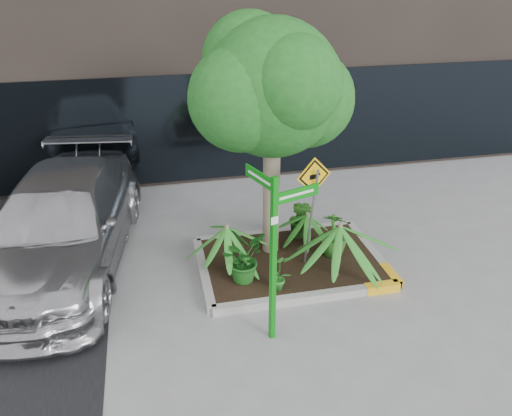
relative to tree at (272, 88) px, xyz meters
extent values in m
plane|color=gray|center=(0.08, -0.73, -3.18)|extent=(80.00, 80.00, 0.00)
cube|color=#9E9E99|center=(0.28, 0.67, -3.11)|extent=(3.20, 0.15, 0.15)
cube|color=#9E9E99|center=(0.28, -1.53, -3.11)|extent=(3.20, 0.15, 0.15)
cube|color=#9E9E99|center=(-1.32, -0.43, -3.11)|extent=(0.15, 2.20, 0.15)
cube|color=#9E9E99|center=(1.88, -0.43, -3.11)|extent=(0.15, 2.20, 0.15)
cube|color=yellow|center=(1.58, -1.53, -3.11)|extent=(0.60, 0.17, 0.15)
cube|color=black|center=(0.28, -0.43, -3.06)|extent=(3.05, 2.05, 0.06)
cylinder|color=gray|center=(0.00, -0.02, -1.78)|extent=(0.30, 0.30, 2.81)
cylinder|color=gray|center=(0.10, -0.02, -0.75)|extent=(0.53, 0.15, 0.91)
sphere|color=#18551C|center=(0.00, -0.02, 0.00)|extent=(2.25, 2.25, 2.25)
sphere|color=#18551C|center=(0.66, 0.27, -0.28)|extent=(1.69, 1.69, 1.69)
sphere|color=#18551C|center=(-0.56, -0.20, -0.09)|extent=(1.69, 1.69, 1.69)
sphere|color=#18551C|center=(0.19, -0.58, 0.19)|extent=(1.50, 1.50, 1.50)
sphere|color=#18551C|center=(-0.28, 0.45, 0.38)|extent=(1.59, 1.59, 1.59)
cylinder|color=gray|center=(0.91, -1.10, -2.52)|extent=(0.07, 0.07, 1.03)
cylinder|color=gray|center=(-0.89, -0.50, -2.59)|extent=(0.07, 0.07, 0.90)
cylinder|color=gray|center=(0.75, 0.10, -2.72)|extent=(0.07, 0.07, 0.63)
imported|color=#B2B2B7|center=(-3.72, 0.60, -2.38)|extent=(3.02, 5.83, 1.62)
imported|color=#1A5819|center=(-0.69, -0.87, -2.63)|extent=(1.02, 1.02, 0.81)
imported|color=#2E7122|center=(1.09, -0.43, -2.60)|extent=(0.67, 0.67, 0.86)
imported|color=#277423|center=(-0.16, -1.28, -2.69)|extent=(0.40, 0.40, 0.68)
imported|color=#235719|center=(0.68, 0.31, -2.62)|extent=(0.64, 0.64, 0.83)
cube|color=#0C8511|center=(-0.52, -2.23, -1.88)|extent=(0.09, 0.09, 2.60)
cube|color=#0C8511|center=(-0.19, -2.11, -0.91)|extent=(0.69, 0.26, 0.17)
cube|color=#0C8511|center=(-0.64, -1.89, -0.72)|extent=(0.26, 0.69, 0.17)
cube|color=white|center=(-0.19, -2.13, -0.91)|extent=(0.53, 0.19, 0.04)
cube|color=white|center=(-0.65, -1.89, -0.72)|extent=(0.19, 0.53, 0.04)
cube|color=white|center=(-0.52, -2.27, -1.19)|extent=(0.11, 0.04, 0.11)
cylinder|color=slate|center=(0.52, -0.73, -2.08)|extent=(0.12, 0.31, 1.90)
cube|color=yellow|center=(0.52, -0.75, -1.27)|extent=(0.63, 0.17, 0.64)
cube|color=black|center=(0.52, -0.76, -1.27)|extent=(0.55, 0.14, 0.57)
cube|color=yellow|center=(0.52, -0.77, -1.27)|extent=(0.47, 0.12, 0.48)
cube|color=black|center=(0.51, -0.77, -1.28)|extent=(0.15, 0.04, 0.09)
camera|label=1|loc=(-2.00, -7.84, 1.90)|focal=35.00mm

